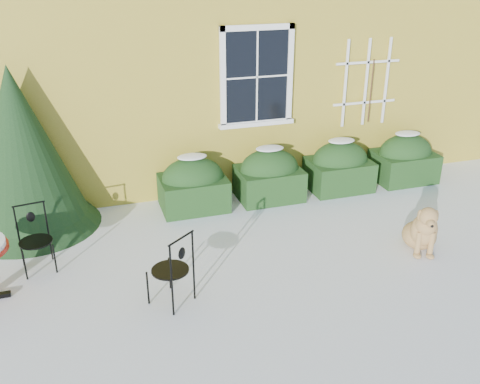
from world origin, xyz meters
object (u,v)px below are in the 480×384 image
object	(u,v)px
patio_chair_near	(173,269)
patio_chair_far	(35,238)
evergreen_shrub	(23,165)
dog	(422,231)

from	to	relation	value
patio_chair_near	patio_chair_far	world-z (taller)	patio_chair_near
evergreen_shrub	dog	size ratio (longest dim) A/B	3.04
patio_chair_near	patio_chair_far	xyz separation A→B (m)	(-1.55, 1.29, -0.02)
patio_chair_near	dog	xyz separation A→B (m)	(3.51, 0.17, -0.16)
patio_chair_near	patio_chair_far	bearing A→B (deg)	-77.82
evergreen_shrub	patio_chair_near	distance (m)	3.12
dog	patio_chair_far	bearing A→B (deg)	-171.20
evergreen_shrub	patio_chair_near	size ratio (longest dim) A/B	2.63
patio_chair_far	dog	distance (m)	5.19
evergreen_shrub	dog	distance (m)	5.75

